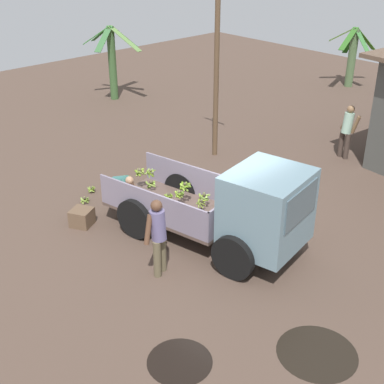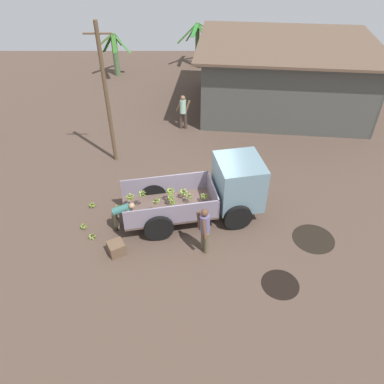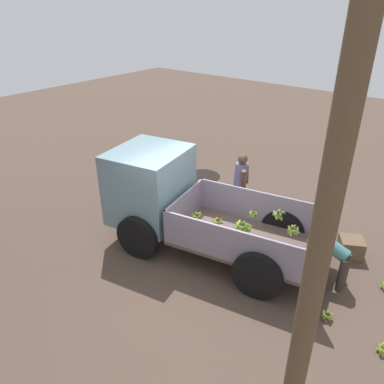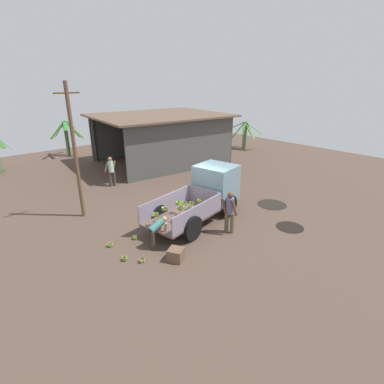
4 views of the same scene
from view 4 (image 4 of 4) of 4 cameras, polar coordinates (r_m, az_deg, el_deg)
The scene contains 16 objects.
ground at distance 13.33m, azimuth 0.11°, elevation -4.82°, with size 36.00×36.00×0.00m, color #4F3D32.
mud_patch_0 at distance 13.11m, azimuth 18.13°, elevation -6.39°, with size 1.13×1.13×0.01m, color black.
mud_patch_1 at distance 15.13m, azimuth 14.97°, elevation -2.33°, with size 1.40×1.40×0.01m, color black.
cargo_truck at distance 13.33m, azimuth 3.32°, elevation 0.35°, with size 5.00×2.66×2.13m.
warehouse_shed at distance 22.10m, azimuth -4.94°, elevation 12.24°, with size 9.62×8.04×3.41m.
utility_pole at distance 13.41m, azimuth -21.41°, elevation 7.19°, with size 1.01×0.15×5.70m.
banana_palm_1 at distance 25.60m, azimuth -22.73°, elevation 9.68°, with size 2.36×2.24×2.73m.
banana_palm_2 at distance 26.62m, azimuth 10.02°, elevation 10.76°, with size 2.20×2.88×2.36m.
person_foreground_visitor at distance 11.75m, azimuth 7.21°, elevation -3.50°, with size 0.50×0.70×1.73m.
person_worker_loading at distance 10.92m, azimuth -6.83°, elevation -7.16°, with size 0.80×0.59×1.08m.
person_bystander_near_shed at distance 17.53m, azimuth -15.15°, elevation 4.07°, with size 0.71×0.44×1.68m.
banana_bunch_on_ground_0 at distance 10.40m, azimuth -9.53°, elevation -12.59°, with size 0.25×0.26×0.18m.
banana_bunch_on_ground_1 at distance 11.49m, azimuth -15.39°, elevation -9.63°, with size 0.23×0.23×0.16m.
banana_bunch_on_ground_2 at distance 10.58m, azimuth -12.76°, elevation -12.14°, with size 0.23×0.23×0.18m.
banana_bunch_on_ground_3 at distance 11.76m, azimuth -10.86°, elevation -8.40°, with size 0.21×0.20×0.18m.
wooden_crate_0 at distance 10.31m, azimuth -3.09°, elevation -11.82°, with size 0.49×0.49×0.42m, color brown.
Camera 4 is at (-7.98, -8.99, 5.76)m, focal length 28.00 mm.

